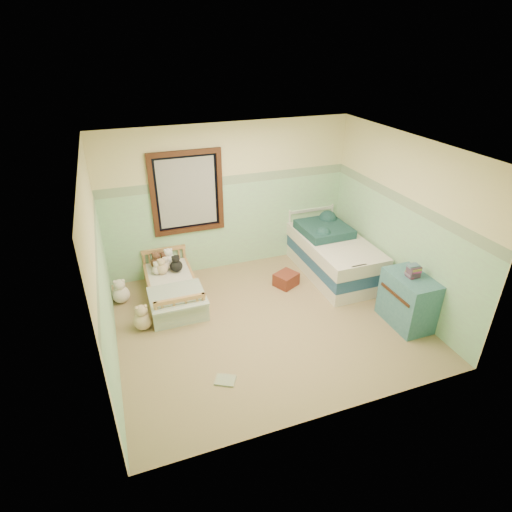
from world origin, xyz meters
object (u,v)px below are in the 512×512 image
object	(u,v)px
red_pillow	(286,279)
floor_book	(225,380)
toddler_bed_frame	(173,293)
twin_bed_frame	(332,268)
plush_floor_cream	(121,294)
dresser	(408,300)
plush_floor_tan	(143,321)

from	to	relation	value
red_pillow	floor_book	bearing A→B (deg)	-131.73
toddler_bed_frame	twin_bed_frame	size ratio (longest dim) A/B	0.79
plush_floor_cream	floor_book	distance (m)	2.40
dresser	red_pillow	distance (m)	1.94
plush_floor_cream	plush_floor_tan	xyz separation A→B (m)	(0.25, -0.79, -0.00)
plush_floor_cream	dresser	world-z (taller)	dresser
dresser	plush_floor_cream	bearing A→B (deg)	153.21
dresser	red_pillow	bearing A→B (deg)	128.77
dresser	floor_book	size ratio (longest dim) A/B	3.17
toddler_bed_frame	red_pillow	world-z (taller)	red_pillow
toddler_bed_frame	red_pillow	size ratio (longest dim) A/B	4.21
toddler_bed_frame	twin_bed_frame	world-z (taller)	twin_bed_frame
red_pillow	floor_book	world-z (taller)	red_pillow
plush_floor_cream	twin_bed_frame	xyz separation A→B (m)	(3.50, -0.34, -0.02)
plush_floor_tan	floor_book	xyz separation A→B (m)	(0.80, -1.37, -0.12)
toddler_bed_frame	floor_book	distance (m)	2.01
dresser	twin_bed_frame	bearing A→B (deg)	100.83
plush_floor_tan	toddler_bed_frame	bearing A→B (deg)	49.55
plush_floor_tan	floor_book	world-z (taller)	plush_floor_tan
dresser	floor_book	world-z (taller)	dresser
toddler_bed_frame	dresser	world-z (taller)	dresser
toddler_bed_frame	floor_book	bearing A→B (deg)	-82.07
dresser	red_pillow	world-z (taller)	dresser
floor_book	plush_floor_cream	bearing A→B (deg)	144.95
toddler_bed_frame	plush_floor_cream	world-z (taller)	plush_floor_cream
plush_floor_cream	red_pillow	bearing A→B (deg)	-9.19
twin_bed_frame	dresser	xyz separation A→B (m)	(0.30, -1.58, 0.27)
toddler_bed_frame	plush_floor_tan	xyz separation A→B (m)	(-0.53, -0.62, 0.04)
toddler_bed_frame	plush_floor_tan	size ratio (longest dim) A/B	5.59
plush_floor_tan	dresser	xyz separation A→B (m)	(3.56, -1.13, 0.25)
twin_bed_frame	plush_floor_cream	bearing A→B (deg)	174.42
plush_floor_cream	twin_bed_frame	size ratio (longest dim) A/B	0.15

